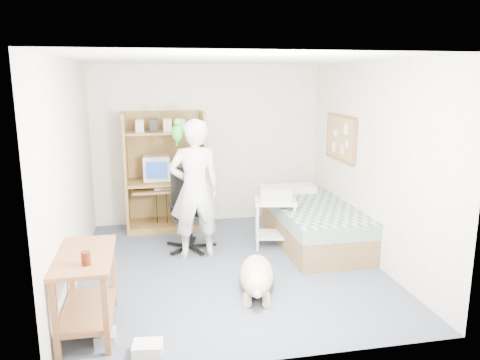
% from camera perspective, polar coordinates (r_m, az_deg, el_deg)
% --- Properties ---
extents(floor, '(4.00, 4.00, 0.00)m').
position_cam_1_polar(floor, '(5.91, -1.16, -10.52)').
color(floor, '#444B5D').
rests_on(floor, ground).
extents(wall_back, '(3.60, 0.02, 2.50)m').
position_cam_1_polar(wall_back, '(7.49, -3.91, 4.33)').
color(wall_back, beige).
rests_on(wall_back, floor).
extents(wall_right, '(0.02, 4.00, 2.50)m').
position_cam_1_polar(wall_right, '(6.11, 15.65, 2.04)').
color(wall_right, beige).
rests_on(wall_right, floor).
extents(wall_left, '(0.02, 4.00, 2.50)m').
position_cam_1_polar(wall_left, '(5.52, -19.93, 0.67)').
color(wall_left, beige).
rests_on(wall_left, floor).
extents(ceiling, '(3.60, 4.00, 0.02)m').
position_cam_1_polar(ceiling, '(5.44, -1.28, 14.49)').
color(ceiling, white).
rests_on(ceiling, wall_back).
extents(computer_hutch, '(1.20, 0.63, 1.80)m').
position_cam_1_polar(computer_hutch, '(7.25, -9.08, 0.49)').
color(computer_hutch, brown).
rests_on(computer_hutch, floor).
extents(bed, '(1.02, 2.02, 0.66)m').
position_cam_1_polar(bed, '(6.69, 8.95, -5.24)').
color(bed, brown).
rests_on(bed, floor).
extents(side_desk, '(0.50, 1.00, 0.75)m').
position_cam_1_polar(side_desk, '(4.57, -18.24, -11.57)').
color(side_desk, brown).
rests_on(side_desk, floor).
extents(corkboard, '(0.04, 0.94, 0.66)m').
position_cam_1_polar(corkboard, '(6.87, 12.18, 5.03)').
color(corkboard, '#A07F48').
rests_on(corkboard, wall_right).
extents(office_chair, '(0.61, 0.61, 1.08)m').
position_cam_1_polar(office_chair, '(6.44, -6.19, -4.96)').
color(office_chair, black).
rests_on(office_chair, floor).
extents(person, '(0.68, 0.47, 1.80)m').
position_cam_1_polar(person, '(6.01, -5.53, -1.12)').
color(person, silver).
rests_on(person, floor).
extents(parrot, '(0.13, 0.23, 0.36)m').
position_cam_1_polar(parrot, '(5.87, -7.64, 5.93)').
color(parrot, '#128017').
rests_on(parrot, person).
extents(dog, '(0.53, 1.15, 0.43)m').
position_cam_1_polar(dog, '(5.19, 2.04, -11.61)').
color(dog, beige).
rests_on(dog, floor).
extents(printer_cart, '(0.63, 0.55, 0.67)m').
position_cam_1_polar(printer_cart, '(6.46, 4.30, -4.32)').
color(printer_cart, white).
rests_on(printer_cart, floor).
extents(printer, '(0.47, 0.40, 0.18)m').
position_cam_1_polar(printer, '(6.38, 4.34, -1.61)').
color(printer, '#B2B2AD').
rests_on(printer, printer_cart).
extents(crt_monitor, '(0.41, 0.43, 0.37)m').
position_cam_1_polar(crt_monitor, '(7.23, -10.12, 1.51)').
color(crt_monitor, beige).
rests_on(crt_monitor, computer_hutch).
extents(keyboard, '(0.45, 0.17, 0.03)m').
position_cam_1_polar(keyboard, '(7.13, -8.61, -0.94)').
color(keyboard, beige).
rests_on(keyboard, computer_hutch).
extents(pencil_cup, '(0.08, 0.08, 0.12)m').
position_cam_1_polar(pencil_cup, '(7.19, -6.13, 0.46)').
color(pencil_cup, yellow).
rests_on(pencil_cup, computer_hutch).
extents(drink_glass, '(0.08, 0.08, 0.12)m').
position_cam_1_polar(drink_glass, '(4.21, -18.27, -9.06)').
color(drink_glass, '#3E1609').
rests_on(drink_glass, side_desk).
extents(floor_box_a, '(0.27, 0.23, 0.10)m').
position_cam_1_polar(floor_box_a, '(4.30, -11.21, -19.50)').
color(floor_box_a, white).
rests_on(floor_box_a, floor).
extents(floor_box_b, '(0.18, 0.22, 0.08)m').
position_cam_1_polar(floor_box_b, '(4.57, -16.07, -17.80)').
color(floor_box_b, '#A5A4A0').
rests_on(floor_box_b, floor).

